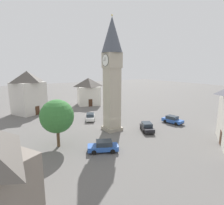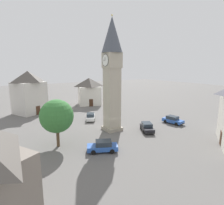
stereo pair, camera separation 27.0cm
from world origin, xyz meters
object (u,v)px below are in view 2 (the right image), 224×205
object	(u,v)px
car_silver_kerb	(91,117)
building_terrace_right	(89,91)
tree	(57,116)
car_red_corner	(103,146)
pedestrian	(59,124)
lamp_post	(109,103)
clock_tower	(112,66)
building_shop_left	(29,92)
car_white_side	(147,127)
car_blue_kerb	(173,120)

from	to	relation	value
car_silver_kerb	building_terrace_right	xyz separation A→B (m)	(15.17, -7.08, 3.32)
car_silver_kerb	tree	xyz separation A→B (m)	(-9.47, 9.83, 3.72)
car_silver_kerb	car_red_corner	size ratio (longest dim) A/B	1.00
pedestrian	building_terrace_right	distance (m)	23.09
pedestrian	lamp_post	distance (m)	10.97
car_red_corner	tree	bearing A→B (deg)	42.48
building_terrace_right	car_red_corner	bearing A→B (deg)	157.32
clock_tower	tree	world-z (taller)	clock_tower
pedestrian	building_shop_left	xyz separation A→B (m)	(16.00, 2.11, 4.23)
car_red_corner	car_white_side	xyz separation A→B (m)	(2.77, -10.64, 0.00)
car_blue_kerb	lamp_post	xyz separation A→B (m)	(8.57, 9.90, 3.01)
car_silver_kerb	building_shop_left	xyz separation A→B (m)	(13.62, 9.73, 4.47)
clock_tower	car_silver_kerb	world-z (taller)	clock_tower
car_silver_kerb	pedestrian	world-z (taller)	pedestrian
building_shop_left	car_silver_kerb	bearing A→B (deg)	-144.45
car_red_corner	car_silver_kerb	bearing A→B (deg)	-20.14
car_blue_kerb	pedestrian	distance (m)	22.29
car_red_corner	clock_tower	bearing A→B (deg)	-40.79
car_red_corner	pedestrian	size ratio (longest dim) A/B	2.63
car_blue_kerb	tree	bearing A→B (deg)	85.93
car_blue_kerb	car_red_corner	bearing A→B (deg)	100.41
pedestrian	lamp_post	bearing A→B (deg)	-90.76
car_white_side	building_shop_left	xyz separation A→B (m)	(25.29, 15.08, 4.47)
car_white_side	car_red_corner	bearing A→B (deg)	104.58
car_white_side	tree	size ratio (longest dim) A/B	0.65
pedestrian	building_shop_left	bearing A→B (deg)	7.53
tree	building_shop_left	bearing A→B (deg)	-0.25
car_white_side	lamp_post	world-z (taller)	lamp_post
pedestrian	tree	bearing A→B (deg)	162.68
building_shop_left	building_terrace_right	xyz separation A→B (m)	(1.55, -16.81, -1.15)
car_silver_kerb	car_blue_kerb	bearing A→B (deg)	-130.70
car_blue_kerb	tree	size ratio (longest dim) A/B	0.63
car_red_corner	lamp_post	world-z (taller)	lamp_post
pedestrian	tree	distance (m)	8.21
clock_tower	pedestrian	size ratio (longest dim) A/B	11.60
tree	building_terrace_right	bearing A→B (deg)	-34.46
lamp_post	pedestrian	bearing A→B (deg)	89.24
car_blue_kerb	building_terrace_right	bearing A→B (deg)	12.50
clock_tower	building_terrace_right	bearing A→B (deg)	-16.03
car_silver_kerb	lamp_post	xyz separation A→B (m)	(-2.52, -2.99, 3.01)
tree	lamp_post	size ratio (longest dim) A/B	1.19
clock_tower	car_blue_kerb	xyz separation A→B (m)	(-3.37, -12.40, -10.70)
car_red_corner	car_white_side	world-z (taller)	same
clock_tower	building_shop_left	bearing A→B (deg)	25.61
clock_tower	car_silver_kerb	bearing A→B (deg)	3.69
car_red_corner	lamp_post	bearing A→B (deg)	-34.81
clock_tower	pedestrian	distance (m)	14.27
building_shop_left	tree	bearing A→B (deg)	179.75
car_red_corner	pedestrian	xyz separation A→B (m)	(12.06, 2.33, 0.25)
car_red_corner	building_terrace_right	size ratio (longest dim) A/B	0.56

